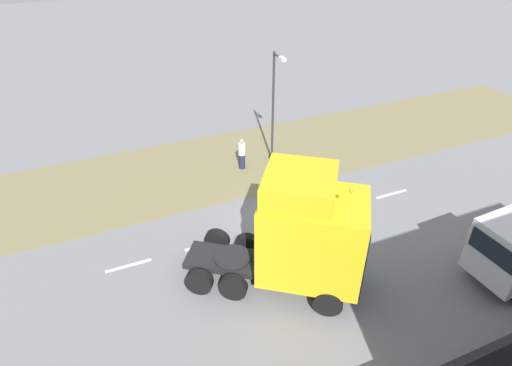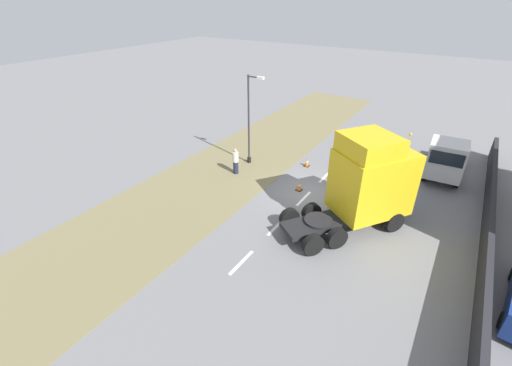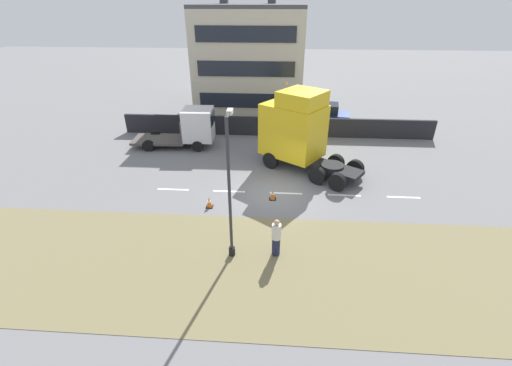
% 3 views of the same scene
% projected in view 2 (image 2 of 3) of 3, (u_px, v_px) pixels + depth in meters
% --- Properties ---
extents(ground_plane, '(120.00, 120.00, 0.00)m').
position_uv_depth(ground_plane, '(309.00, 193.00, 20.44)').
color(ground_plane, slate).
rests_on(ground_plane, ground).
extents(grass_verge, '(7.00, 44.00, 0.01)m').
position_uv_depth(grass_verge, '(228.00, 169.00, 23.24)').
color(grass_verge, olive).
rests_on(grass_verge, ground).
extents(lane_markings, '(0.16, 14.60, 0.00)m').
position_uv_depth(lane_markings, '(304.00, 199.00, 19.92)').
color(lane_markings, white).
rests_on(lane_markings, ground).
extents(boundary_wall, '(0.25, 24.00, 1.48)m').
position_uv_depth(boundary_wall, '(487.00, 233.00, 15.86)').
color(boundary_wall, '#232328').
rests_on(boundary_wall, ground).
extents(lorry_cab, '(5.63, 6.50, 5.01)m').
position_uv_depth(lorry_cab, '(368.00, 182.00, 16.66)').
color(lorry_cab, black).
rests_on(lorry_cab, ground).
extents(flatbed_truck, '(2.31, 5.94, 2.78)m').
position_uv_depth(flatbed_truck, '(446.00, 160.00, 21.13)').
color(flatbed_truck, silver).
rests_on(flatbed_truck, ground).
extents(lamp_post, '(1.25, 0.27, 6.05)m').
position_uv_depth(lamp_post, '(250.00, 124.00, 22.69)').
color(lamp_post, black).
rests_on(lamp_post, ground).
extents(pedestrian, '(0.39, 0.39, 1.77)m').
position_uv_depth(pedestrian, '(236.00, 161.00, 22.28)').
color(pedestrian, '#1E233D').
rests_on(pedestrian, ground).
extents(traffic_cone_lead, '(0.36, 0.36, 0.58)m').
position_uv_depth(traffic_cone_lead, '(307.00, 162.00, 23.51)').
color(traffic_cone_lead, black).
rests_on(traffic_cone_lead, ground).
extents(traffic_cone_trailing, '(0.36, 0.36, 0.58)m').
position_uv_depth(traffic_cone_trailing, '(299.00, 186.00, 20.64)').
color(traffic_cone_trailing, black).
rests_on(traffic_cone_trailing, ground).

